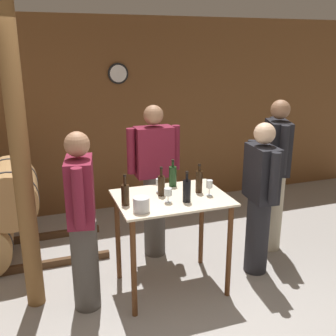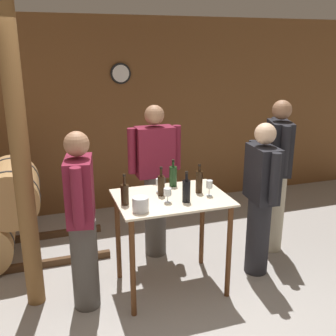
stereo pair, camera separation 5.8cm
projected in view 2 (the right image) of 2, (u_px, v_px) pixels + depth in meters
name	position (u px, v px, depth m)	size (l,w,h in m)	color
ground_plane	(180.00, 332.00, 3.29)	(14.00, 14.00, 0.00)	#9E9993
back_wall	(111.00, 117.00, 5.51)	(8.40, 0.08, 2.70)	brown
tasting_table	(171.00, 215.00, 3.70)	(1.03, 0.76, 0.95)	beige
wooden_post	(21.00, 163.00, 3.30)	(0.16, 0.16, 2.70)	brown
wine_bottle_far_left	(125.00, 194.00, 3.44)	(0.07, 0.07, 0.28)	black
wine_bottle_left	(161.00, 185.00, 3.65)	(0.07, 0.07, 0.28)	black
wine_bottle_center	(186.00, 190.00, 3.50)	(0.07, 0.07, 0.29)	black
wine_bottle_right	(173.00, 176.00, 3.90)	(0.08, 0.08, 0.27)	#193819
wine_bottle_far_right	(199.00, 181.00, 3.72)	(0.06, 0.06, 0.28)	black
wine_glass_near_left	(168.00, 192.00, 3.49)	(0.07, 0.07, 0.13)	silver
wine_glass_near_center	(159.00, 183.00, 3.74)	(0.06, 0.06, 0.13)	silver
wine_glass_near_right	(209.00, 185.00, 3.65)	(0.06, 0.06, 0.15)	silver
ice_bucket	(140.00, 204.00, 3.31)	(0.14, 0.14, 0.13)	silver
person_host	(155.00, 179.00, 4.30)	(0.59, 0.24, 1.71)	#4C4742
person_visitor_with_scarf	(277.00, 174.00, 4.39)	(0.34, 0.56, 1.75)	#B7AD93
person_visitor_bearded	(82.00, 219.00, 3.39)	(0.29, 0.58, 1.64)	#4C4742
person_visitor_near_door	(261.00, 197.00, 3.95)	(0.25, 0.59, 1.60)	#232328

